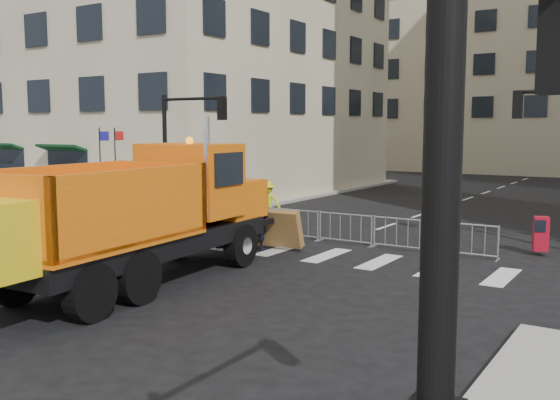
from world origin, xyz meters
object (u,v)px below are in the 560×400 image
Objects in this scene: cop_a at (258,221)px; cop_c at (229,222)px; cop_b at (219,217)px; newspaper_box at (541,234)px; worker at (267,203)px; plow_truck at (133,212)px.

cop_a is 1.24m from cop_c.
newspaper_box is (9.61, 4.31, -0.31)m from cop_b.
cop_b is at bearing 7.83° from cop_c.
worker is at bearing -46.21° from cop_b.
cop_a is at bearing -139.89° from cop_b.
plow_truck reaches higher than cop_b.
cop_b reaches higher than cop_a.
cop_a is 1.18× the size of cop_c.
cop_c is at bearing -174.54° from newspaper_box.
worker is (-2.35, 4.13, 0.05)m from cop_a.
cop_b reaches higher than newspaper_box.
plow_truck is 5.86× the size of cop_a.
newspaper_box is at bearing 164.93° from cop_c.
cop_b is at bearing 8.71° from cop_a.
cop_a reaches higher than worker.
worker reaches higher than cop_c.
cop_c is at bearing -1.83° from cop_a.
cop_b is 10.53m from newspaper_box.
worker reaches higher than newspaper_box.
cop_c is 4.22m from worker.
cop_a reaches higher than newspaper_box.
plow_truck is 6.53× the size of worker.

